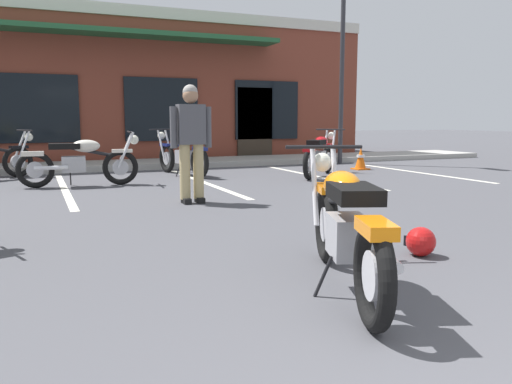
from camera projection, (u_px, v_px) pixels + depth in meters
The scene contains 12 objects.
ground_plane at pixel (230, 244), 5.01m from camera, with size 80.00×80.00×0.00m, color #47474C.
sidewalk_kerb at pixel (110, 165), 12.67m from camera, with size 22.00×1.80×0.14m, color #A8A59E.
brick_storefront_building at pixel (89, 90), 16.18m from camera, with size 15.71×6.99×4.14m.
painted_stall_lines at pixel (137, 185), 9.41m from camera, with size 12.58×4.80×0.01m.
motorcycle_foreground_classic at pixel (345, 224), 3.65m from camera, with size 1.04×2.02×0.98m.
motorcycle_blue_standard at pixel (320, 154), 10.86m from camera, with size 1.66×1.64×0.98m.
motorcycle_green_cafe_racer at pixel (80, 161), 9.22m from camera, with size 2.11×0.66×0.98m.
motorcycle_orange_scrambler at pixel (182, 154), 11.06m from camera, with size 0.87×2.08×0.98m.
person_in_shorts_foreground at pixel (191, 136), 7.34m from camera, with size 0.60×0.28×1.68m.
helmet_on_pavement at pixel (421, 242), 4.55m from camera, with size 0.26×0.26×0.26m.
traffic_cone at pixel (361, 159), 12.32m from camera, with size 0.34×0.34×0.53m.
parking_lot_lamp_post at pixel (345, 31), 13.40m from camera, with size 0.24×0.76×5.40m.
Camera 1 is at (-1.70, -0.60, 1.20)m, focal length 36.40 mm.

